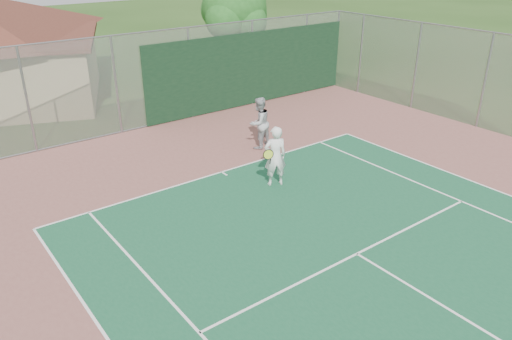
{
  "coord_description": "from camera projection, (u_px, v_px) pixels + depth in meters",
  "views": [
    {
      "loc": [
        -7.47,
        0.3,
        6.38
      ],
      "look_at": [
        -0.68,
        9.25,
        1.24
      ],
      "focal_mm": 35.0,
      "sensor_mm": 36.0,
      "label": 1
    }
  ],
  "objects": [
    {
      "name": "back_fence",
      "position": [
        193.0,
        76.0,
        19.31
      ],
      "size": [
        20.08,
        0.11,
        3.53
      ],
      "color": "gray",
      "rests_on": "ground"
    },
    {
      "name": "side_fence_right",
      "position": [
        416.0,
        67.0,
        20.36
      ],
      "size": [
        0.08,
        9.0,
        3.5
      ],
      "color": "gray",
      "rests_on": "ground"
    },
    {
      "name": "tree",
      "position": [
        236.0,
        9.0,
        24.19
      ],
      "size": [
        3.72,
        3.52,
        5.19
      ],
      "color": "#382114",
      "rests_on": "ground"
    },
    {
      "name": "player_white_front",
      "position": [
        275.0,
        157.0,
        14.01
      ],
      "size": [
        1.02,
        0.7,
        1.76
      ],
      "rotation": [
        0.0,
        0.0,
        2.74
      ],
      "color": "silver",
      "rests_on": "ground"
    },
    {
      "name": "player_grey_back",
      "position": [
        259.0,
        124.0,
        16.62
      ],
      "size": [
        0.96,
        0.81,
        1.74
      ],
      "rotation": [
        0.0,
        0.0,
        3.33
      ],
      "color": "#A0A2A5",
      "rests_on": "ground"
    }
  ]
}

